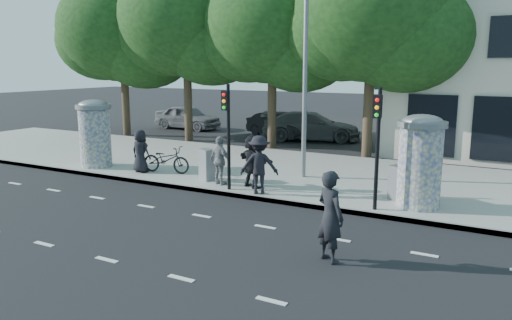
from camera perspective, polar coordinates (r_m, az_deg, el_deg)
The scene contains 25 objects.
ground at distance 13.01m, azimuth -9.78°, elevation -7.95°, with size 120.00×120.00×0.00m, color black.
sidewalk at distance 19.21m, azimuth 4.16°, elevation -1.40°, with size 40.00×8.00×0.15m, color gray.
curb at distance 15.79m, azimuth -1.79°, elevation -4.11°, with size 40.00×0.10×0.16m, color slate.
lane_dash_near at distance 11.48m, azimuth -16.70°, elevation -10.86°, with size 32.00×0.12×0.01m, color silver.
lane_dash_far at distance 14.07m, azimuth -6.24°, elevation -6.37°, with size 32.00×0.12×0.01m, color silver.
ad_column_left at distance 20.69m, azimuth -17.94°, elevation 3.09°, with size 1.36×1.36×2.65m.
ad_column_right at distance 14.76m, azimuth 18.26°, elevation 0.10°, with size 1.36×1.36×2.65m.
traffic_pole_near at distance 15.89m, azimuth -3.27°, elevation 3.90°, with size 0.22×0.31×3.40m.
traffic_pole_far at distance 13.99m, azimuth 13.72°, elevation 2.64°, with size 0.22×0.31×3.40m.
street_lamp at distance 17.66m, azimuth 5.61°, elevation 12.91°, with size 0.25×0.93×8.00m.
tree_far_left at distance 30.36m, azimuth -15.07°, elevation 14.40°, with size 7.20×7.20×9.26m.
tree_mid_left at distance 27.51m, azimuth -8.01°, elevation 15.70°, with size 7.20×7.20×9.57m.
tree_near_left at distance 25.04m, azimuth 1.90°, elevation 15.27°, with size 6.80×6.80×8.97m.
tree_center at distance 22.87m, azimuth 13.15°, elevation 16.04°, with size 7.00×7.00×9.30m.
ped_a at distance 19.18m, azimuth -13.06°, elevation 1.00°, with size 0.79×0.51×1.61m, color black.
ped_d at distance 15.57m, azimuth 0.37°, elevation -0.55°, with size 1.19×0.69×1.84m, color black.
ped_e at distance 16.79m, azimuth -4.13°, elevation -0.07°, with size 0.97×0.55×1.65m, color gray.
ped_f at distance 16.37m, azimuth -0.42°, elevation -0.14°, with size 1.63×0.58×1.75m, color black.
man_road at distance 10.74m, azimuth 8.48°, elevation -6.40°, with size 0.73×0.48×1.99m, color black.
bicycle at distance 18.94m, azimuth -10.23°, elevation 0.06°, with size 1.92×0.67×1.01m, color black.
cabinet_left at distance 17.56m, azimuth -5.64°, elevation -0.52°, with size 0.53×0.38×1.10m, color gray.
cabinet_right at distance 15.50m, azimuth 15.94°, elevation -2.55°, with size 0.50×0.36×1.04m, color slate.
car_left at distance 32.70m, azimuth -7.84°, elevation 4.87°, with size 4.49×1.81×1.53m, color slate.
car_mid at distance 28.60m, azimuth 2.62°, elevation 3.99°, with size 4.32×1.51×1.42m, color black.
car_right at distance 27.76m, azimuth 6.33°, elevation 3.87°, with size 5.39×2.19×1.57m, color #54575B.
Camera 1 is at (7.71, -9.61, 4.18)m, focal length 35.00 mm.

